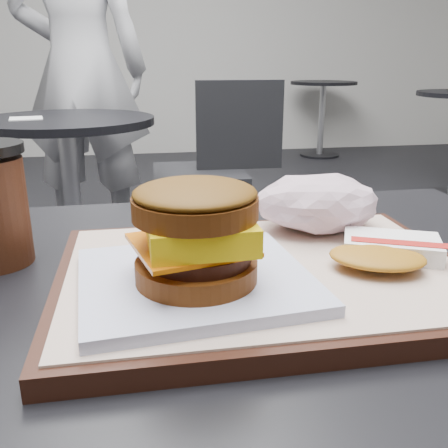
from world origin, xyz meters
TOP-DOWN VIEW (x-y plane):
  - customer_table at (0.00, 0.00)m, footprint 0.80×0.60m
  - serving_tray at (0.04, -0.01)m, footprint 0.38×0.28m
  - breakfast_sandwich at (-0.03, -0.05)m, footprint 0.21×0.19m
  - hash_brown at (0.15, -0.02)m, footprint 0.13×0.12m
  - crumpled_wrapper at (0.12, 0.08)m, footprint 0.14×0.11m
  - neighbor_table at (-0.35, 1.65)m, footprint 0.70×0.70m
  - napkin at (-0.49, 1.63)m, footprint 0.14×0.14m
  - neighbor_chair at (0.27, 1.83)m, footprint 0.61×0.44m
  - patron at (-0.33, 2.28)m, footprint 0.75×0.57m
  - bg_table_far at (1.80, 4.50)m, footprint 0.66×0.66m

SIDE VIEW (x-z plane):
  - neighbor_chair at x=0.27m, z-range 0.07..0.95m
  - neighbor_table at x=-0.35m, z-range 0.18..0.93m
  - bg_table_far at x=1.80m, z-range 0.19..0.94m
  - customer_table at x=0.00m, z-range 0.20..0.97m
  - napkin at x=-0.49m, z-range 0.75..0.75m
  - serving_tray at x=0.04m, z-range 0.77..0.79m
  - hash_brown at x=0.15m, z-range 0.79..0.81m
  - crumpled_wrapper at x=0.12m, z-range 0.79..0.85m
  - breakfast_sandwich at x=-0.03m, z-range 0.78..0.88m
  - patron at x=-0.33m, z-range 0.00..1.85m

